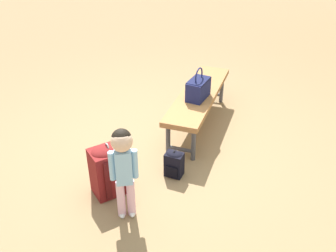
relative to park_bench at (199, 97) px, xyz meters
name	(u,v)px	position (x,y,z in m)	size (l,w,h in m)	color
ground_plane	(156,151)	(0.72, -0.16, -0.39)	(40.00, 40.00, 0.00)	#8C704C
park_bench	(199,97)	(0.00, 0.00, 0.00)	(1.65, 0.68, 0.45)	#9E6B3D
handbag	(198,88)	(0.14, 0.05, 0.18)	(0.33, 0.20, 0.37)	#191E4C
child_standing	(123,161)	(1.68, 0.11, 0.19)	(0.18, 0.20, 0.88)	#E5B2C6
backpack_large	(109,168)	(1.50, -0.20, -0.12)	(0.40, 0.37, 0.55)	maroon
backpack_small	(174,163)	(0.99, 0.21, -0.25)	(0.17, 0.19, 0.30)	black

